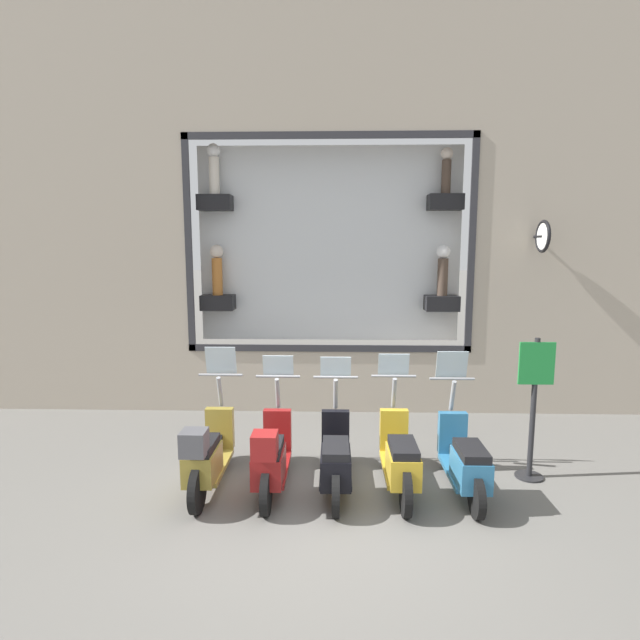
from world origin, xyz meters
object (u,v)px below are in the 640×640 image
(scooter_black_2, at_px, (336,459))
(scooter_red_3, at_px, (271,457))
(shop_sign_post, at_px, (534,403))
(scooter_teal_0, at_px, (464,461))
(scooter_yellow_1, at_px, (400,458))
(scooter_olive_4, at_px, (207,455))

(scooter_black_2, height_order, scooter_red_3, scooter_red_3)
(shop_sign_post, bearing_deg, scooter_teal_0, 114.73)
(scooter_yellow_1, distance_m, shop_sign_post, 1.92)
(scooter_teal_0, xyz_separation_m, scooter_olive_4, (-0.05, 3.16, 0.06))
(scooter_black_2, relative_size, shop_sign_post, 0.96)
(scooter_yellow_1, relative_size, shop_sign_post, 0.97)
(scooter_yellow_1, relative_size, scooter_red_3, 1.00)
(scooter_black_2, bearing_deg, scooter_red_3, 94.32)
(scooter_olive_4, bearing_deg, shop_sign_post, -83.05)
(scooter_olive_4, bearing_deg, scooter_red_3, -90.60)
(scooter_yellow_1, height_order, shop_sign_post, shop_sign_post)
(scooter_teal_0, distance_m, scooter_black_2, 1.58)
(scooter_yellow_1, bearing_deg, scooter_olive_4, 91.36)
(scooter_teal_0, height_order, shop_sign_post, shop_sign_post)
(scooter_teal_0, relative_size, scooter_black_2, 1.00)
(scooter_teal_0, relative_size, scooter_red_3, 1.00)
(scooter_black_2, relative_size, scooter_olive_4, 1.00)
(scooter_black_2, height_order, scooter_olive_4, scooter_olive_4)
(scooter_olive_4, bearing_deg, scooter_yellow_1, -88.64)
(scooter_teal_0, relative_size, shop_sign_post, 0.96)
(scooter_yellow_1, height_order, scooter_black_2, scooter_yellow_1)
(scooter_teal_0, bearing_deg, scooter_yellow_1, 89.71)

